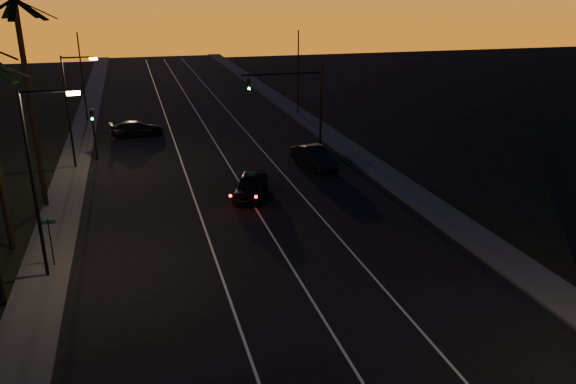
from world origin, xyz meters
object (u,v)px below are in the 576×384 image
object	(u,v)px
signal_mast	(295,91)
right_car	(314,157)
lead_car	(251,185)
cross_car	(137,129)

from	to	relation	value
signal_mast	right_car	bearing A→B (deg)	-93.09
lead_car	cross_car	world-z (taller)	lead_car
lead_car	cross_car	xyz separation A→B (m)	(-6.82, 18.95, -0.09)
signal_mast	right_car	xyz separation A→B (m)	(-0.36, -6.59, -3.96)
lead_car	cross_car	distance (m)	20.14
signal_mast	cross_car	bearing A→B (deg)	151.37
signal_mast	lead_car	distance (m)	13.94
lead_car	right_car	size ratio (longest dim) A/B	1.06
cross_car	right_car	bearing A→B (deg)	-46.97
signal_mast	lead_car	bearing A→B (deg)	-118.91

